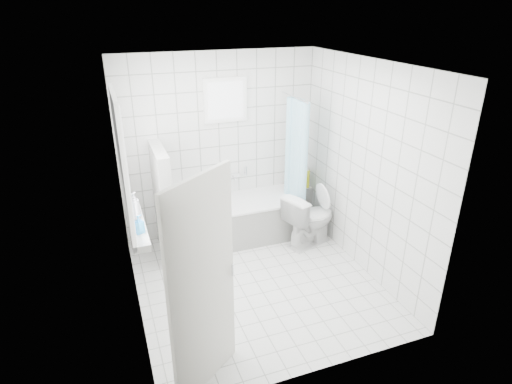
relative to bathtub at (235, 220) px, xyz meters
name	(u,v)px	position (x,y,z in m)	size (l,w,h in m)	color
ground	(256,282)	(-0.08, -1.12, -0.29)	(3.00, 3.00, 0.00)	white
ceiling	(257,64)	(-0.08, -1.12, 2.31)	(3.00, 3.00, 0.00)	white
wall_back	(219,146)	(-0.08, 0.38, 1.01)	(2.80, 0.02, 2.60)	white
wall_front	(321,252)	(-0.08, -2.62, 1.01)	(2.80, 0.02, 2.60)	white
wall_left	(126,204)	(-1.48, -1.12, 1.01)	(0.02, 3.00, 2.60)	white
wall_right	(364,169)	(1.32, -1.12, 1.01)	(0.02, 3.00, 2.60)	white
window_left	(125,165)	(-1.44, -0.82, 1.31)	(0.01, 0.90, 1.40)	white
window_back	(226,100)	(0.02, 0.33, 1.66)	(0.50, 0.01, 0.50)	white
window_sill	(137,227)	(-1.39, -0.82, 0.57)	(0.18, 1.02, 0.08)	white
door	(203,289)	(-1.02, -2.36, 0.71)	(0.04, 0.80, 2.00)	silver
bathtub	(235,220)	(0.00, 0.00, 0.00)	(1.85, 0.77, 0.58)	white
partition_wall	(163,203)	(-0.99, -0.05, 0.46)	(0.15, 0.85, 1.50)	white
tiled_ledge	(301,202)	(1.18, 0.25, -0.02)	(0.40, 0.24, 0.55)	white
toilet	(310,219)	(0.95, -0.51, 0.10)	(0.44, 0.77, 0.78)	white
curtain_rod	(294,97)	(0.87, -0.02, 1.71)	(0.02, 0.02, 0.80)	silver
shower_curtain	(296,164)	(0.87, -0.16, 0.81)	(0.14, 0.48, 1.78)	#4BB9DD
tub_faucet	(233,175)	(0.10, 0.33, 0.56)	(0.18, 0.06, 0.06)	silver
sill_bottles	(135,209)	(-1.38, -0.72, 0.75)	(0.17, 0.62, 0.32)	silver
ledge_bottles	(303,179)	(1.18, 0.23, 0.39)	(0.19, 0.18, 0.28)	red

